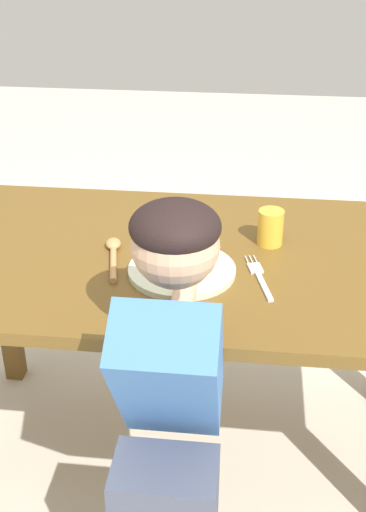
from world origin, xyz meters
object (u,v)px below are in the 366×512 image
object	(u,v)px
fork	(259,276)
spoon	(113,253)
drinking_cup	(270,227)
person	(170,434)
plate	(182,267)

from	to	relation	value
fork	spoon	world-z (taller)	spoon
drinking_cup	person	xyz separation A→B (m)	(-0.18, -0.56, -0.18)
spoon	person	bearing A→B (deg)	-168.00
plate	spoon	xyz separation A→B (m)	(-0.18, 0.05, -0.00)
person	plate	bearing A→B (deg)	93.01
spoon	drinking_cup	size ratio (longest dim) A/B	2.25
fork	person	bearing A→B (deg)	142.83
plate	drinking_cup	bearing A→B (deg)	39.06
fork	person	distance (m)	0.44
plate	spoon	distance (m)	0.18
spoon	drinking_cup	distance (m)	0.40
plate	spoon	bearing A→B (deg)	162.69
person	spoon	bearing A→B (deg)	113.66
fork	person	world-z (taller)	person
drinking_cup	plate	bearing A→B (deg)	-140.94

